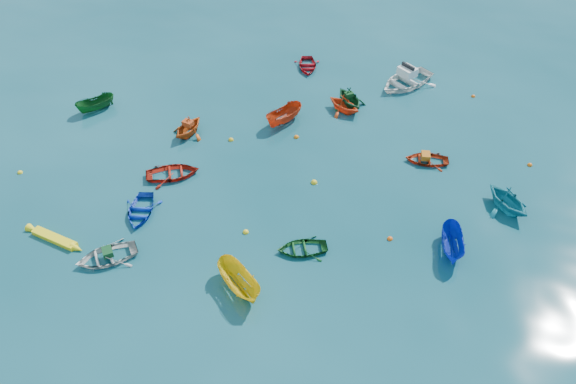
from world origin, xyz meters
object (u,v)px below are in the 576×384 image
(kayak_yellow, at_px, (55,240))
(motorboat_white, at_px, (405,85))
(dinghy_blue_sw, at_px, (141,213))
(dinghy_white_near, at_px, (108,259))

(kayak_yellow, distance_m, motorboat_white, 26.10)
(dinghy_blue_sw, xyz_separation_m, motorboat_white, (12.38, 17.68, 0.00))
(dinghy_blue_sw, height_order, kayak_yellow, dinghy_blue_sw)
(dinghy_white_near, height_order, motorboat_white, motorboat_white)
(dinghy_white_near, xyz_separation_m, motorboat_white, (12.47, 21.19, 0.00))
(dinghy_white_near, distance_m, motorboat_white, 24.58)
(dinghy_white_near, relative_size, kayak_yellow, 0.88)
(dinghy_white_near, bearing_deg, kayak_yellow, -136.82)
(dinghy_blue_sw, bearing_deg, motorboat_white, 41.13)
(dinghy_blue_sw, height_order, motorboat_white, motorboat_white)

